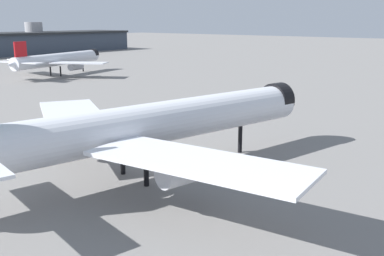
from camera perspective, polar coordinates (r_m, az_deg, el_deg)
name	(u,v)px	position (r m, az deg, el deg)	size (l,w,h in m)	color
ground	(164,169)	(59.48, -3.59, -5.29)	(900.00, 900.00, 0.00)	slate
airliner_near_gate	(147,125)	(55.31, -5.74, 0.33)	(55.89, 50.28, 15.00)	silver
airliner_far_taxiway	(58,60)	(165.81, -16.74, 8.36)	(45.98, 41.25, 12.55)	silver
traffic_cone_wingtip	(182,117)	(89.29, -1.28, 1.41)	(0.50, 0.50, 0.63)	#F2600C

